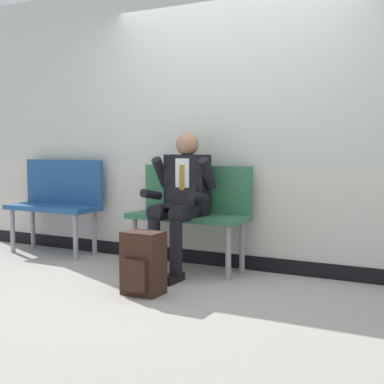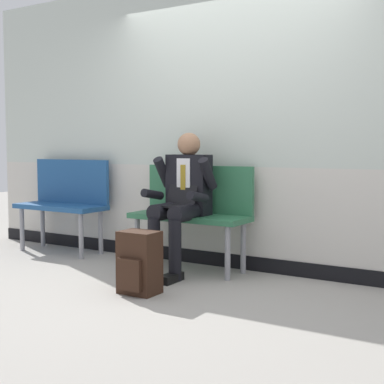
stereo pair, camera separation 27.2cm
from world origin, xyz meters
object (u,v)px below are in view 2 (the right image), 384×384
(bench_with_person, at_px, (193,208))
(person_seated, at_px, (181,198))
(backpack, at_px, (139,263))
(bench_empty, at_px, (65,198))

(bench_with_person, relative_size, person_seated, 0.89)
(bench_with_person, xyz_separation_m, person_seated, (0.00, -0.20, 0.11))
(bench_with_person, bearing_deg, backpack, -84.39)
(bench_with_person, xyz_separation_m, backpack, (0.09, -0.96, -0.33))
(bench_with_person, height_order, person_seated, person_seated)
(backpack, bearing_deg, bench_with_person, 95.61)
(bench_with_person, xyz_separation_m, bench_empty, (-1.64, 0.00, 0.01))
(bench_with_person, distance_m, backpack, 1.02)
(bench_with_person, height_order, bench_empty, bench_empty)
(bench_empty, xyz_separation_m, person_seated, (1.64, -0.21, 0.10))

